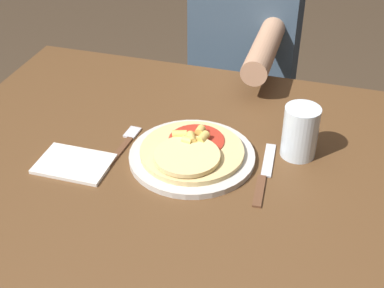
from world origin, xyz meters
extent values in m
cube|color=brown|center=(0.00, 0.00, 0.75)|extent=(1.19, 0.94, 0.03)
cylinder|color=brown|center=(-0.54, 0.41, 0.37)|extent=(0.06, 0.06, 0.74)
cylinder|color=beige|center=(0.01, 0.03, 0.78)|extent=(0.28, 0.28, 0.01)
cylinder|color=#DBBC7A|center=(0.01, 0.03, 0.79)|extent=(0.23, 0.23, 0.01)
cylinder|color=#B22D1E|center=(0.01, 0.07, 0.80)|extent=(0.13, 0.13, 0.00)
cylinder|color=#E8C881|center=(0.01, -0.01, 0.80)|extent=(0.14, 0.14, 0.01)
cylinder|color=#E5BC5B|center=(-0.01, 0.04, 0.81)|extent=(0.03, 0.02, 0.02)
cylinder|color=#E5BC5B|center=(-0.03, 0.06, 0.81)|extent=(0.04, 0.03, 0.02)
cylinder|color=#E5BC5B|center=(0.00, 0.05, 0.81)|extent=(0.03, 0.04, 0.02)
cylinder|color=#E5BC5B|center=(0.02, 0.06, 0.81)|extent=(0.03, 0.04, 0.02)
cylinder|color=#E5BC5B|center=(0.01, 0.09, 0.81)|extent=(0.02, 0.02, 0.02)
cube|color=brown|center=(-0.16, 0.00, 0.77)|extent=(0.02, 0.13, 0.00)
cube|color=silver|center=(-0.16, 0.09, 0.77)|extent=(0.03, 0.05, 0.00)
cube|color=brown|center=(0.17, -0.04, 0.77)|extent=(0.03, 0.10, 0.00)
cube|color=silver|center=(0.17, 0.07, 0.77)|extent=(0.03, 0.12, 0.00)
cylinder|color=silver|center=(0.23, 0.12, 0.83)|extent=(0.08, 0.08, 0.12)
cube|color=silver|center=(-0.23, -0.07, 0.77)|extent=(0.16, 0.11, 0.01)
cylinder|color=#2D2D38|center=(-0.09, 0.72, 0.25)|extent=(0.11, 0.11, 0.49)
cylinder|color=#2D2D38|center=(0.06, 0.72, 0.25)|extent=(0.11, 0.11, 0.49)
cube|color=#3D5166|center=(-0.01, 0.72, 0.74)|extent=(0.33, 0.22, 0.50)
cylinder|color=tan|center=(0.09, 0.46, 0.85)|extent=(0.07, 0.30, 0.07)
camera|label=1|loc=(0.28, -0.88, 1.48)|focal=50.00mm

